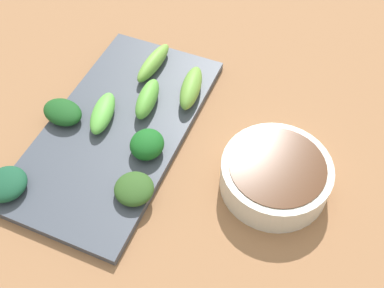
# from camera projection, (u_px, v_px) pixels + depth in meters

# --- Properties ---
(tabletop) EXTENTS (2.10, 2.10, 0.02)m
(tabletop) POSITION_uv_depth(u_px,v_px,m) (187.00, 150.00, 0.66)
(tabletop) COLOR #996945
(tabletop) RESTS_ON ground
(sauce_bowl) EXTENTS (0.14, 0.14, 0.05)m
(sauce_bowl) POSITION_uv_depth(u_px,v_px,m) (276.00, 174.00, 0.59)
(sauce_bowl) COLOR silver
(sauce_bowl) RESTS_ON tabletop
(serving_plate) EXTENTS (0.19, 0.36, 0.01)m
(serving_plate) POSITION_uv_depth(u_px,v_px,m) (117.00, 129.00, 0.66)
(serving_plate) COLOR #424855
(serving_plate) RESTS_ON tabletop
(broccoli_stalk_0) EXTENTS (0.04, 0.08, 0.03)m
(broccoli_stalk_0) POSITION_uv_depth(u_px,v_px,m) (147.00, 99.00, 0.67)
(broccoli_stalk_0) COLOR #5EAB3E
(broccoli_stalk_0) RESTS_ON serving_plate
(broccoli_leafy_1) EXTENTS (0.05, 0.05, 0.03)m
(broccoli_leafy_1) POSITION_uv_depth(u_px,v_px,m) (147.00, 144.00, 0.62)
(broccoli_leafy_1) COLOR #185D1F
(broccoli_leafy_1) RESTS_ON serving_plate
(broccoli_leafy_2) EXTENTS (0.07, 0.05, 0.02)m
(broccoli_leafy_2) POSITION_uv_depth(u_px,v_px,m) (63.00, 112.00, 0.66)
(broccoli_leafy_2) COLOR #1A501E
(broccoli_leafy_2) RESTS_ON serving_plate
(broccoli_leafy_3) EXTENTS (0.06, 0.06, 0.02)m
(broccoli_leafy_3) POSITION_uv_depth(u_px,v_px,m) (6.00, 184.00, 0.59)
(broccoli_leafy_3) COLOR #194D32
(broccoli_leafy_3) RESTS_ON serving_plate
(broccoli_stalk_4) EXTENTS (0.05, 0.08, 0.02)m
(broccoli_stalk_4) POSITION_uv_depth(u_px,v_px,m) (103.00, 113.00, 0.66)
(broccoli_stalk_4) COLOR #5FB445
(broccoli_stalk_4) RESTS_ON serving_plate
(broccoli_leafy_5) EXTENTS (0.06, 0.06, 0.02)m
(broccoli_leafy_5) POSITION_uv_depth(u_px,v_px,m) (134.00, 189.00, 0.58)
(broccoli_leafy_5) COLOR #305521
(broccoli_leafy_5) RESTS_ON serving_plate
(broccoli_stalk_6) EXTENTS (0.03, 0.09, 0.03)m
(broccoli_stalk_6) POSITION_uv_depth(u_px,v_px,m) (153.00, 63.00, 0.72)
(broccoli_stalk_6) COLOR #75B043
(broccoli_stalk_6) RESTS_ON serving_plate
(broccoli_stalk_7) EXTENTS (0.04, 0.09, 0.03)m
(broccoli_stalk_7) POSITION_uv_depth(u_px,v_px,m) (191.00, 88.00, 0.68)
(broccoli_stalk_7) COLOR #6EA83F
(broccoli_stalk_7) RESTS_ON serving_plate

